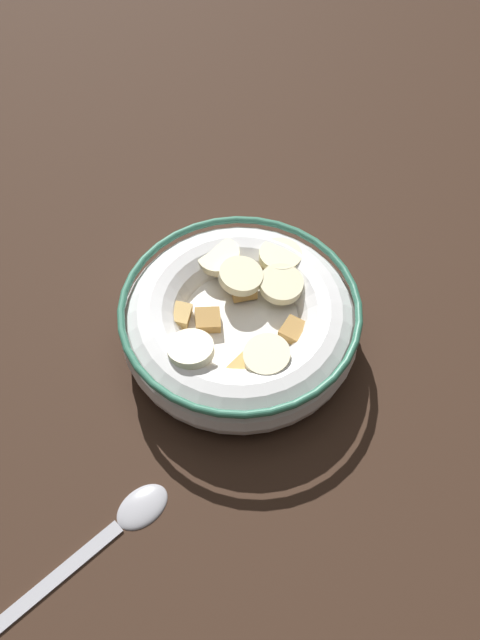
# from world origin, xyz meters

# --- Properties ---
(ground_plane) EXTENTS (1.21, 1.21, 0.02)m
(ground_plane) POSITION_xyz_m (0.00, 0.00, -0.01)
(ground_plane) COLOR #332116
(cereal_bowl) EXTENTS (0.19, 0.19, 0.06)m
(cereal_bowl) POSITION_xyz_m (0.00, 0.00, 0.03)
(cereal_bowl) COLOR white
(cereal_bowl) RESTS_ON ground_plane
(spoon) EXTENTS (0.17, 0.03, 0.01)m
(spoon) POSITION_xyz_m (-0.18, -0.04, 0.00)
(spoon) COLOR #A5A5AD
(spoon) RESTS_ON ground_plane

